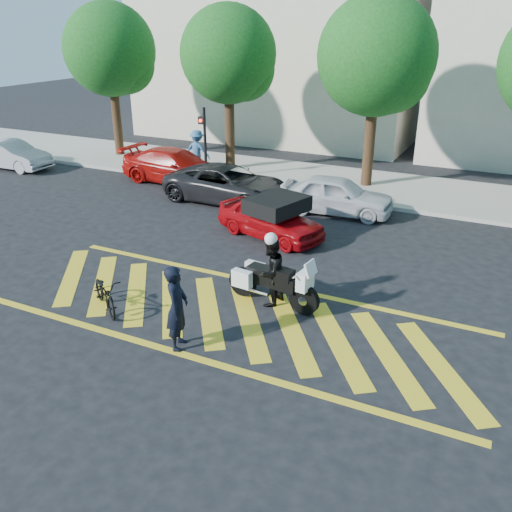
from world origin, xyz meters
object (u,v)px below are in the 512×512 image
at_px(bicycle, 105,293).
at_px(parked_left, 176,166).
at_px(officer_bike, 177,308).
at_px(parked_mid_right, 337,195).
at_px(police_motorcycle, 271,282).
at_px(parked_mid_left, 228,184).
at_px(officer_moto, 271,272).
at_px(red_convertible, 271,218).
at_px(parked_far_left, 12,155).

bearing_deg(bicycle, parked_left, 59.96).
relative_size(officer_bike, parked_mid_right, 0.47).
height_order(police_motorcycle, parked_mid_right, parked_mid_right).
distance_m(bicycle, parked_mid_left, 8.98).
distance_m(officer_moto, parked_left, 11.67).
bearing_deg(parked_mid_right, red_convertible, 155.17).
relative_size(officer_bike, parked_mid_left, 0.38).
relative_size(police_motorcycle, parked_far_left, 0.64).
height_order(parked_far_left, parked_mid_right, parked_mid_right).
relative_size(officer_moto, parked_far_left, 0.44).
bearing_deg(police_motorcycle, parked_mid_right, 103.01).
bearing_deg(officer_bike, red_convertible, -12.73).
distance_m(police_motorcycle, red_convertible, 4.57).
distance_m(bicycle, red_convertible, 6.39).
bearing_deg(parked_mid_left, parked_far_left, 92.22).
bearing_deg(officer_bike, police_motorcycle, -40.97).
bearing_deg(parked_mid_left, parked_mid_right, -80.97).
relative_size(officer_moto, parked_mid_left, 0.35).
height_order(parked_mid_left, parked_mid_right, parked_mid_left).
height_order(police_motorcycle, red_convertible, red_convertible).
height_order(officer_moto, parked_left, officer_moto).
bearing_deg(parked_left, police_motorcycle, -132.95).
bearing_deg(parked_far_left, parked_left, -81.42).
relative_size(officer_moto, parked_left, 0.35).
xyz_separation_m(officer_bike, parked_far_left, (-15.64, 9.47, -0.30)).
xyz_separation_m(red_convertible, parked_left, (-6.37, 4.08, 0.08)).
bearing_deg(bicycle, parked_mid_right, 18.44).
relative_size(bicycle, parked_mid_right, 0.41).
distance_m(red_convertible, parked_mid_right, 3.39).
bearing_deg(bicycle, red_convertible, 20.51).
bearing_deg(parked_left, parked_mid_right, -94.93).
height_order(officer_bike, bicycle, officer_bike).
bearing_deg(officer_bike, parked_mid_right, -21.99).
relative_size(officer_bike, police_motorcycle, 0.75).
height_order(officer_moto, red_convertible, officer_moto).
bearing_deg(officer_moto, police_motorcycle, 114.09).
distance_m(police_motorcycle, parked_mid_right, 7.37).
xyz_separation_m(red_convertible, parked_mid_left, (-3.02, 2.68, 0.06)).
bearing_deg(bicycle, parked_far_left, 90.95).
xyz_separation_m(officer_moto, parked_left, (-8.27, 8.23, -0.16)).
height_order(police_motorcycle, parked_left, parked_left).
bearing_deg(parked_mid_right, officer_moto, -178.84).
xyz_separation_m(police_motorcycle, parked_mid_right, (-0.73, 7.33, 0.08)).
bearing_deg(officer_moto, parked_far_left, -105.02).
distance_m(officer_bike, red_convertible, 6.86).
bearing_deg(bicycle, police_motorcycle, -24.92).
height_order(police_motorcycle, parked_far_left, parked_far_left).
height_order(bicycle, police_motorcycle, police_motorcycle).
height_order(parked_far_left, parked_mid_left, parked_mid_left).
relative_size(officer_moto, parked_mid_right, 0.43).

